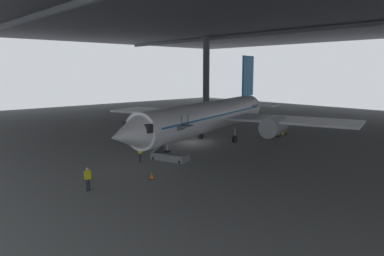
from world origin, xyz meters
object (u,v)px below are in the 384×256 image
at_px(crew_worker_near_nose, 88,178).
at_px(baggage_tug, 279,132).
at_px(airplane_main, 211,116).
at_px(boarding_stairs, 171,153).
at_px(traffic_cone_orange, 152,176).
at_px(crew_worker_by_stairs, 140,152).

height_order(crew_worker_near_nose, baggage_tug, crew_worker_near_nose).
bearing_deg(baggage_tug, airplane_main, -102.45).
relative_size(airplane_main, crew_worker_near_nose, 18.99).
distance_m(crew_worker_near_nose, baggage_tug, 29.78).
xyz_separation_m(boarding_stairs, traffic_cone_orange, (3.92, -5.11, -0.42)).
relative_size(airplane_main, boarding_stairs, 7.31).
distance_m(airplane_main, traffic_cone_orange, 15.91).
relative_size(crew_worker_near_nose, crew_worker_by_stairs, 1.03).
relative_size(crew_worker_near_nose, traffic_cone_orange, 2.88).
bearing_deg(boarding_stairs, crew_worker_by_stairs, -118.08).
xyz_separation_m(crew_worker_near_nose, crew_worker_by_stairs, (-4.53, 7.58, -0.03)).
relative_size(boarding_stairs, crew_worker_near_nose, 2.60).
bearing_deg(boarding_stairs, airplane_main, 110.83).
relative_size(traffic_cone_orange, baggage_tug, 0.26).
height_order(airplane_main, baggage_tug, airplane_main).
height_order(crew_worker_near_nose, traffic_cone_orange, crew_worker_near_nose).
xyz_separation_m(boarding_stairs, baggage_tug, (-0.98, 19.32, -0.19)).
bearing_deg(crew_worker_near_nose, baggage_tug, 97.99).
height_order(airplane_main, crew_worker_near_nose, airplane_main).
bearing_deg(traffic_cone_orange, airplane_main, 117.62).
bearing_deg(airplane_main, baggage_tug, 77.55).
bearing_deg(crew_worker_by_stairs, traffic_cone_orange, -25.47).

